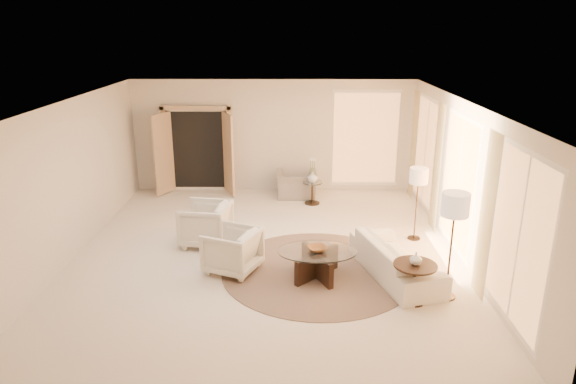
{
  "coord_description": "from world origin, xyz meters",
  "views": [
    {
      "loc": [
        0.49,
        -8.63,
        4.04
      ],
      "look_at": [
        0.4,
        0.4,
        1.1
      ],
      "focal_mm": 32.0,
      "sensor_mm": 36.0,
      "label": 1
    }
  ],
  "objects_px": {
    "bowl": "(317,249)",
    "end_vase": "(416,259)",
    "armchair_left": "(206,222)",
    "armchair_right": "(232,248)",
    "floor_lamp_near": "(419,179)",
    "sofa": "(396,259)",
    "side_table": "(312,191)",
    "floor_lamp_far": "(455,209)",
    "end_table": "(414,276)",
    "accent_chair": "(296,180)",
    "coffee_table": "(317,261)",
    "side_vase": "(313,177)"
  },
  "relations": [
    {
      "from": "bowl",
      "to": "end_vase",
      "type": "relative_size",
      "value": 1.6
    },
    {
      "from": "armchair_left",
      "to": "end_vase",
      "type": "distance_m",
      "value": 4.13
    },
    {
      "from": "armchair_right",
      "to": "bowl",
      "type": "distance_m",
      "value": 1.46
    },
    {
      "from": "armchair_left",
      "to": "floor_lamp_near",
      "type": "xyz_separation_m",
      "value": [
        4.08,
        0.28,
        0.79
      ]
    },
    {
      "from": "sofa",
      "to": "floor_lamp_near",
      "type": "distance_m",
      "value": 1.96
    },
    {
      "from": "armchair_left",
      "to": "floor_lamp_near",
      "type": "relative_size",
      "value": 0.62
    },
    {
      "from": "side_table",
      "to": "floor_lamp_far",
      "type": "xyz_separation_m",
      "value": [
        1.93,
        -4.4,
        1.13
      ]
    },
    {
      "from": "bowl",
      "to": "floor_lamp_near",
      "type": "bearing_deg",
      "value": 39.55
    },
    {
      "from": "sofa",
      "to": "end_vase",
      "type": "xyz_separation_m",
      "value": [
        0.11,
        -0.85,
        0.4
      ]
    },
    {
      "from": "end_table",
      "to": "floor_lamp_near",
      "type": "distance_m",
      "value": 2.62
    },
    {
      "from": "armchair_right",
      "to": "floor_lamp_far",
      "type": "distance_m",
      "value": 3.68
    },
    {
      "from": "side_table",
      "to": "accent_chair",
      "type": "bearing_deg",
      "value": 126.69
    },
    {
      "from": "end_table",
      "to": "floor_lamp_far",
      "type": "height_order",
      "value": "floor_lamp_far"
    },
    {
      "from": "sofa",
      "to": "side_table",
      "type": "distance_m",
      "value": 3.89
    },
    {
      "from": "side_table",
      "to": "bowl",
      "type": "distance_m",
      "value": 3.76
    },
    {
      "from": "sofa",
      "to": "coffee_table",
      "type": "xyz_separation_m",
      "value": [
        -1.33,
        -0.07,
        -0.0
      ]
    },
    {
      "from": "end_table",
      "to": "side_table",
      "type": "xyz_separation_m",
      "value": [
        -1.39,
        4.53,
        -0.1
      ]
    },
    {
      "from": "sofa",
      "to": "side_vase",
      "type": "xyz_separation_m",
      "value": [
        -1.27,
        3.68,
        0.35
      ]
    },
    {
      "from": "coffee_table",
      "to": "sofa",
      "type": "bearing_deg",
      "value": 3.18
    },
    {
      "from": "bowl",
      "to": "floor_lamp_far",
      "type": "bearing_deg",
      "value": -17.93
    },
    {
      "from": "armchair_right",
      "to": "end_vase",
      "type": "xyz_separation_m",
      "value": [
        2.88,
        -1.0,
        0.29
      ]
    },
    {
      "from": "floor_lamp_far",
      "to": "end_vase",
      "type": "distance_m",
      "value": 0.93
    },
    {
      "from": "floor_lamp_near",
      "to": "floor_lamp_far",
      "type": "xyz_separation_m",
      "value": [
        -0.02,
        -2.3,
        0.21
      ]
    },
    {
      "from": "armchair_right",
      "to": "armchair_left",
      "type": "bearing_deg",
      "value": -127.84
    },
    {
      "from": "armchair_left",
      "to": "armchair_right",
      "type": "xyz_separation_m",
      "value": [
        0.64,
        -1.15,
        -0.03
      ]
    },
    {
      "from": "end_vase",
      "to": "side_vase",
      "type": "distance_m",
      "value": 4.73
    },
    {
      "from": "armchair_right",
      "to": "end_table",
      "type": "distance_m",
      "value": 3.05
    },
    {
      "from": "coffee_table",
      "to": "bowl",
      "type": "xyz_separation_m",
      "value": [
        0.0,
        -0.0,
        0.22
      ]
    },
    {
      "from": "bowl",
      "to": "side_vase",
      "type": "relative_size",
      "value": 1.24
    },
    {
      "from": "armchair_left",
      "to": "bowl",
      "type": "xyz_separation_m",
      "value": [
        2.08,
        -1.38,
        0.07
      ]
    },
    {
      "from": "accent_chair",
      "to": "side_table",
      "type": "relative_size",
      "value": 1.8
    },
    {
      "from": "armchair_left",
      "to": "end_table",
      "type": "height_order",
      "value": "armchair_left"
    },
    {
      "from": "coffee_table",
      "to": "side_table",
      "type": "xyz_separation_m",
      "value": [
        0.05,
        3.75,
        0.02
      ]
    },
    {
      "from": "sofa",
      "to": "end_vase",
      "type": "relative_size",
      "value": 10.96
    },
    {
      "from": "side_table",
      "to": "floor_lamp_near",
      "type": "xyz_separation_m",
      "value": [
        1.95,
        -2.1,
        0.91
      ]
    },
    {
      "from": "accent_chair",
      "to": "side_vase",
      "type": "xyz_separation_m",
      "value": [
        0.37,
        -0.5,
        0.24
      ]
    },
    {
      "from": "coffee_table",
      "to": "bowl",
      "type": "bearing_deg",
      "value": -90.0
    },
    {
      "from": "end_table",
      "to": "end_vase",
      "type": "relative_size",
      "value": 3.42
    },
    {
      "from": "sofa",
      "to": "floor_lamp_far",
      "type": "bearing_deg",
      "value": -153.55
    },
    {
      "from": "floor_lamp_far",
      "to": "armchair_right",
      "type": "bearing_deg",
      "value": 165.77
    },
    {
      "from": "armchair_right",
      "to": "accent_chair",
      "type": "height_order",
      "value": "accent_chair"
    },
    {
      "from": "side_table",
      "to": "floor_lamp_near",
      "type": "bearing_deg",
      "value": -47.11
    },
    {
      "from": "end_table",
      "to": "bowl",
      "type": "bearing_deg",
      "value": 151.78
    },
    {
      "from": "floor_lamp_near",
      "to": "end_vase",
      "type": "xyz_separation_m",
      "value": [
        -0.56,
        -2.43,
        -0.53
      ]
    },
    {
      "from": "armchair_right",
      "to": "accent_chair",
      "type": "xyz_separation_m",
      "value": [
        1.12,
        4.03,
        0.01
      ]
    },
    {
      "from": "accent_chair",
      "to": "bowl",
      "type": "bearing_deg",
      "value": 93.31
    },
    {
      "from": "armchair_right",
      "to": "side_table",
      "type": "relative_size",
      "value": 1.55
    },
    {
      "from": "accent_chair",
      "to": "floor_lamp_near",
      "type": "relative_size",
      "value": 0.67
    },
    {
      "from": "sofa",
      "to": "end_vase",
      "type": "bearing_deg",
      "value": 171.39
    },
    {
      "from": "end_vase",
      "to": "armchair_left",
      "type": "bearing_deg",
      "value": 148.61
    }
  ]
}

